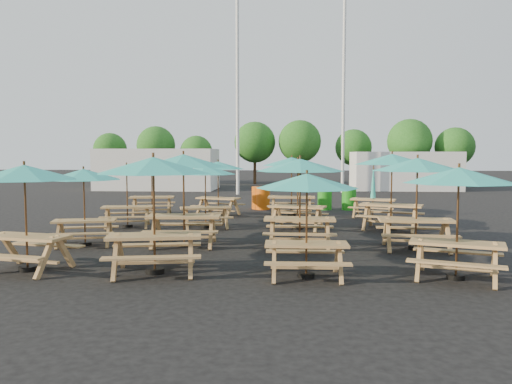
# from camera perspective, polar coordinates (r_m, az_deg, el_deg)

# --- Properties ---
(ground) EXTENTS (120.00, 120.00, 0.00)m
(ground) POSITION_cam_1_polar(r_m,az_deg,el_deg) (16.28, -0.38, -4.26)
(ground) COLOR black
(ground) RESTS_ON ground
(picnic_unit_0) EXTENTS (2.56, 2.56, 2.24)m
(picnic_unit_0) POSITION_cam_1_polar(r_m,az_deg,el_deg) (11.33, -24.94, 1.50)
(picnic_unit_0) COLOR tan
(picnic_unit_0) RESTS_ON ground
(picnic_unit_1) EXTENTS (2.42, 2.42, 2.07)m
(picnic_unit_1) POSITION_cam_1_polar(r_m,az_deg,el_deg) (13.98, -19.10, 1.51)
(picnic_unit_1) COLOR tan
(picnic_unit_1) RESTS_ON ground
(picnic_unit_2) EXTENTS (2.43, 2.43, 2.11)m
(picnic_unit_2) POSITION_cam_1_polar(r_m,az_deg,el_deg) (17.10, -14.57, 2.21)
(picnic_unit_2) COLOR tan
(picnic_unit_2) RESTS_ON ground
(picnic_unit_3) EXTENTS (2.50, 2.50, 2.23)m
(picnic_unit_3) POSITION_cam_1_polar(r_m,az_deg,el_deg) (20.34, -11.86, 2.87)
(picnic_unit_3) COLOR tan
(picnic_unit_3) RESTS_ON ground
(picnic_unit_4) EXTENTS (2.72, 2.72, 2.40)m
(picnic_unit_4) POSITION_cam_1_polar(r_m,az_deg,el_deg) (10.26, -11.65, 2.36)
(picnic_unit_4) COLOR tan
(picnic_unit_4) RESTS_ON ground
(picnic_unit_5) EXTENTS (2.53, 2.53, 2.46)m
(picnic_unit_5) POSITION_cam_1_polar(r_m,az_deg,el_deg) (13.29, -8.29, 3.04)
(picnic_unit_5) COLOR tan
(picnic_unit_5) RESTS_ON ground
(picnic_unit_6) EXTENTS (2.52, 2.52, 2.09)m
(picnic_unit_6) POSITION_cam_1_polar(r_m,az_deg,el_deg) (16.42, -5.82, 2.18)
(picnic_unit_6) COLOR tan
(picnic_unit_6) RESTS_ON ground
(picnic_unit_7) EXTENTS (2.67, 2.67, 2.17)m
(picnic_unit_7) POSITION_cam_1_polar(r_m,az_deg,el_deg) (19.70, -4.36, 2.75)
(picnic_unit_7) COLOR tan
(picnic_unit_7) RESTS_ON ground
(picnic_unit_8) EXTENTS (2.06, 2.06, 2.08)m
(picnic_unit_8) POSITION_cam_1_polar(r_m,az_deg,el_deg) (9.77, 5.84, 0.67)
(picnic_unit_8) COLOR tan
(picnic_unit_8) RESTS_ON ground
(picnic_unit_9) EXTENTS (2.31, 2.31, 2.34)m
(picnic_unit_9) POSITION_cam_1_polar(r_m,az_deg,el_deg) (12.94, 5.06, 2.58)
(picnic_unit_9) COLOR tan
(picnic_unit_9) RESTS_ON ground
(picnic_unit_10) EXTENTS (2.69, 2.69, 2.28)m
(picnic_unit_10) POSITION_cam_1_polar(r_m,az_deg,el_deg) (16.19, 4.80, 2.75)
(picnic_unit_10) COLOR tan
(picnic_unit_10) RESTS_ON ground
(picnic_unit_11) EXTENTS (2.32, 2.32, 2.34)m
(picnic_unit_11) POSITION_cam_1_polar(r_m,az_deg,el_deg) (19.58, 4.10, 3.17)
(picnic_unit_11) COLOR tan
(picnic_unit_11) RESTS_ON ground
(picnic_unit_12) EXTENTS (2.73, 2.73, 2.21)m
(picnic_unit_12) POSITION_cam_1_polar(r_m,az_deg,el_deg) (10.35, 22.16, 1.19)
(picnic_unit_12) COLOR tan
(picnic_unit_12) RESTS_ON ground
(picnic_unit_13) EXTENTS (2.44, 2.44, 2.36)m
(picnic_unit_13) POSITION_cam_1_polar(r_m,az_deg,el_deg) (13.25, 17.96, 2.52)
(picnic_unit_13) COLOR tan
(picnic_unit_13) RESTS_ON ground
(picnic_unit_14) EXTENTS (3.07, 3.07, 2.47)m
(picnic_unit_14) POSITION_cam_1_polar(r_m,az_deg,el_deg) (16.61, 15.28, 3.22)
(picnic_unit_14) COLOR tan
(picnic_unit_14) RESTS_ON ground
(picnic_unit_15) EXTENTS (2.02, 1.88, 2.14)m
(picnic_unit_15) POSITION_cam_1_polar(r_m,az_deg,el_deg) (19.75, 13.24, -0.30)
(picnic_unit_15) COLOR tan
(picnic_unit_15) RESTS_ON ground
(waste_bin_0) EXTENTS (0.62, 0.62, 1.00)m
(waste_bin_0) POSITION_cam_1_polar(r_m,az_deg,el_deg) (22.22, 0.32, -0.66)
(waste_bin_0) COLOR #DA570C
(waste_bin_0) RESTS_ON ground
(waste_bin_1) EXTENTS (0.62, 0.62, 1.00)m
(waste_bin_1) POSITION_cam_1_polar(r_m,az_deg,el_deg) (21.98, 0.81, -0.72)
(waste_bin_1) COLOR #DA570C
(waste_bin_1) RESTS_ON ground
(waste_bin_2) EXTENTS (0.62, 0.62, 1.00)m
(waste_bin_2) POSITION_cam_1_polar(r_m,az_deg,el_deg) (22.17, 7.86, -0.72)
(waste_bin_2) COLOR #21921A
(waste_bin_2) RESTS_ON ground
(waste_bin_3) EXTENTS (0.62, 0.62, 1.00)m
(waste_bin_3) POSITION_cam_1_polar(r_m,az_deg,el_deg) (22.20, 10.58, -0.74)
(waste_bin_3) COLOR #21921A
(waste_bin_3) RESTS_ON ground
(mast_0) EXTENTS (0.20, 0.20, 12.00)m
(mast_0) POSITION_cam_1_polar(r_m,az_deg,el_deg) (30.44, -2.12, 11.06)
(mast_0) COLOR silver
(mast_0) RESTS_ON ground
(mast_1) EXTENTS (0.20, 0.20, 12.00)m
(mast_1) POSITION_cam_1_polar(r_m,az_deg,el_deg) (32.41, 9.98, 10.59)
(mast_1) COLOR silver
(mast_1) RESTS_ON ground
(event_tent_0) EXTENTS (8.00, 4.00, 2.80)m
(event_tent_0) POSITION_cam_1_polar(r_m,az_deg,el_deg) (35.30, -11.13, 2.58)
(event_tent_0) COLOR silver
(event_tent_0) RESTS_ON ground
(event_tent_1) EXTENTS (7.00, 4.00, 2.60)m
(event_tent_1) POSITION_cam_1_polar(r_m,az_deg,el_deg) (35.92, 16.55, 2.35)
(event_tent_1) COLOR silver
(event_tent_1) RESTS_ON ground
(tree_0) EXTENTS (2.80, 2.80, 4.24)m
(tree_0) POSITION_cam_1_polar(r_m,az_deg,el_deg) (44.05, -16.33, 4.68)
(tree_0) COLOR #382314
(tree_0) RESTS_ON ground
(tree_1) EXTENTS (3.11, 3.11, 4.72)m
(tree_1) POSITION_cam_1_polar(r_m,az_deg,el_deg) (41.45, -11.36, 5.24)
(tree_1) COLOR #382314
(tree_1) RESTS_ON ground
(tree_2) EXTENTS (2.59, 2.59, 3.93)m
(tree_2) POSITION_cam_1_polar(r_m,az_deg,el_deg) (40.43, -6.84, 4.58)
(tree_2) COLOR #382314
(tree_2) RESTS_ON ground
(tree_3) EXTENTS (3.36, 3.36, 5.09)m
(tree_3) POSITION_cam_1_polar(r_m,az_deg,el_deg) (40.89, -0.14, 5.70)
(tree_3) COLOR #382314
(tree_3) RESTS_ON ground
(tree_4) EXTENTS (3.41, 3.41, 5.17)m
(tree_4) POSITION_cam_1_polar(r_m,az_deg,el_deg) (40.33, 5.02, 5.78)
(tree_4) COLOR #382314
(tree_4) RESTS_ON ground
(tree_5) EXTENTS (2.94, 2.94, 4.45)m
(tree_5) POSITION_cam_1_polar(r_m,az_deg,el_deg) (41.03, 11.08, 5.01)
(tree_5) COLOR #382314
(tree_5) RESTS_ON ground
(tree_6) EXTENTS (3.38, 3.38, 5.13)m
(tree_6) POSITION_cam_1_polar(r_m,az_deg,el_deg) (39.98, 17.14, 5.57)
(tree_6) COLOR #382314
(tree_6) RESTS_ON ground
(tree_7) EXTENTS (2.95, 2.95, 4.48)m
(tree_7) POSITION_cam_1_polar(r_m,az_deg,el_deg) (40.90, 21.77, 4.81)
(tree_7) COLOR #382314
(tree_7) RESTS_ON ground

